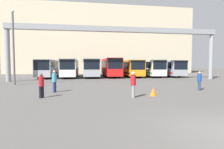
{
  "coord_description": "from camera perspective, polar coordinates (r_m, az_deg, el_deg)",
  "views": [
    {
      "loc": [
        -4.53,
        -4.77,
        2.15
      ],
      "look_at": [
        -0.54,
        21.78,
        0.69
      ],
      "focal_mm": 28.0,
      "sensor_mm": 36.0,
      "label": 1
    }
  ],
  "objects": [
    {
      "name": "building_backdrop",
      "position": [
        50.81,
        -3.43,
        10.57
      ],
      "size": [
        48.42,
        12.0,
        17.5
      ],
      "color": "beige",
      "rests_on": "ground"
    },
    {
      "name": "overhead_gantry",
      "position": [
        24.97,
        2.07,
        12.58
      ],
      "size": [
        29.45,
        0.8,
        7.46
      ],
      "color": "gray",
      "rests_on": "ground"
    },
    {
      "name": "bus_slot_0",
      "position": [
        32.57,
        -19.81,
        2.18
      ],
      "size": [
        2.44,
        10.8,
        2.98
      ],
      "color": "#999EA5",
      "rests_on": "ground"
    },
    {
      "name": "bus_slot_1",
      "position": [
        31.82,
        -13.47,
        2.37
      ],
      "size": [
        2.46,
        10.34,
        3.1
      ],
      "color": "silver",
      "rests_on": "ground"
    },
    {
      "name": "bus_slot_2",
      "position": [
        32.65,
        -6.97,
        2.47
      ],
      "size": [
        2.62,
        12.21,
        3.11
      ],
      "color": "#999EA5",
      "rests_on": "ground"
    },
    {
      "name": "bus_slot_3",
      "position": [
        32.02,
        -0.42,
        2.65
      ],
      "size": [
        2.53,
        10.31,
        3.29
      ],
      "color": "red",
      "rests_on": "ground"
    },
    {
      "name": "bus_slot_4",
      "position": [
        32.79,
        5.85,
        2.33
      ],
      "size": [
        2.56,
        10.43,
        2.97
      ],
      "color": "orange",
      "rests_on": "ground"
    },
    {
      "name": "bus_slot_5",
      "position": [
        33.81,
        11.85,
        2.35
      ],
      "size": [
        2.54,
        10.29,
        3.01
      ],
      "color": "silver",
      "rests_on": "ground"
    },
    {
      "name": "bus_slot_6",
      "position": [
        35.66,
        17.06,
        2.26
      ],
      "size": [
        2.58,
        11.24,
        2.95
      ],
      "color": "#999EA5",
      "rests_on": "ground"
    },
    {
      "name": "pedestrian_near_right",
      "position": [
        14.44,
        -18.3,
        -1.92
      ],
      "size": [
        0.36,
        0.36,
        1.74
      ],
      "rotation": [
        0.0,
        0.0,
        1.15
      ],
      "color": "navy",
      "rests_on": "ground"
    },
    {
      "name": "pedestrian_mid_right",
      "position": [
        12.28,
        -22.07,
        -3.16
      ],
      "size": [
        0.34,
        0.34,
        1.61
      ],
      "rotation": [
        0.0,
        0.0,
        0.7
      ],
      "color": "black",
      "rests_on": "ground"
    },
    {
      "name": "pedestrian_near_left",
      "position": [
        11.57,
        6.94,
        -3.05
      ],
      "size": [
        0.36,
        0.36,
        1.72
      ],
      "rotation": [
        0.0,
        0.0,
        1.45
      ],
      "color": "gray",
      "rests_on": "ground"
    },
    {
      "name": "pedestrian_far_center",
      "position": [
        16.59,
        26.64,
        -1.72
      ],
      "size": [
        0.33,
        0.33,
        1.6
      ],
      "rotation": [
        0.0,
        0.0,
        1.26
      ],
      "color": "navy",
      "rests_on": "ground"
    },
    {
      "name": "traffic_cone",
      "position": [
        12.64,
        13.3,
        -5.5
      ],
      "size": [
        0.5,
        0.5,
        0.55
      ],
      "color": "orange",
      "rests_on": "ground"
    },
    {
      "name": "lamp_post",
      "position": [
        21.68,
        -29.5,
        8.59
      ],
      "size": [
        0.36,
        0.36,
        8.02
      ],
      "color": "#595B60",
      "rests_on": "ground"
    }
  ]
}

